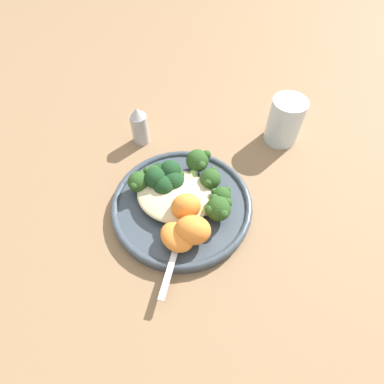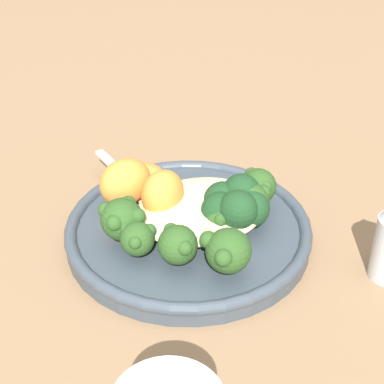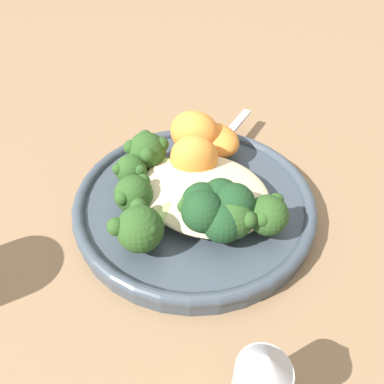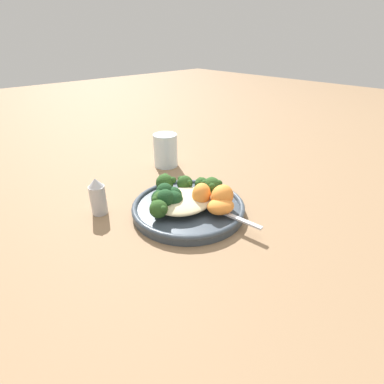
{
  "view_description": "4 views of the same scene",
  "coord_description": "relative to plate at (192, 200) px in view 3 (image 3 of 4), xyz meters",
  "views": [
    {
      "loc": [
        0.11,
        -0.27,
        0.43
      ],
      "look_at": [
        0.02,
        -0.01,
        0.05
      ],
      "focal_mm": 28.0,
      "sensor_mm": 36.0,
      "label": 1
    },
    {
      "loc": [
        0.22,
        0.43,
        0.38
      ],
      "look_at": [
        -0.0,
        -0.0,
        0.06
      ],
      "focal_mm": 60.0,
      "sensor_mm": 36.0,
      "label": 2
    },
    {
      "loc": [
        -0.15,
        0.2,
        0.27
      ],
      "look_at": [
        -0.0,
        -0.0,
        0.03
      ],
      "focal_mm": 35.0,
      "sensor_mm": 36.0,
      "label": 3
    },
    {
      "loc": [
        -0.36,
        -0.41,
        0.33
      ],
      "look_at": [
        0.02,
        -0.0,
        0.04
      ],
      "focal_mm": 28.0,
      "sensor_mm": 36.0,
      "label": 4
    }
  ],
  "objects": [
    {
      "name": "ground_plane",
      "position": [
        -0.0,
        0.01,
        -0.01
      ],
      "size": [
        4.0,
        4.0,
        0.0
      ],
      "primitive_type": "plane",
      "color": "#846647"
    },
    {
      "name": "plate",
      "position": [
        0.0,
        0.0,
        0.0
      ],
      "size": [
        0.23,
        0.23,
        0.02
      ],
      "color": "#38424C",
      "rests_on": "ground_plane"
    },
    {
      "name": "quinoa_mound",
      "position": [
        -0.02,
        0.0,
        0.02
      ],
      "size": [
        0.13,
        0.11,
        0.02
      ],
      "primitive_type": "ellipsoid",
      "color": "beige",
      "rests_on": "plate"
    },
    {
      "name": "broccoli_stalk_0",
      "position": [
        0.05,
        -0.01,
        0.03
      ],
      "size": [
        0.1,
        0.04,
        0.04
      ],
      "rotation": [
        0.0,
        0.0,
        0.2
      ],
      "color": "#9EBC66",
      "rests_on": "plate"
    },
    {
      "name": "broccoli_stalk_1",
      "position": [
        0.05,
        0.01,
        0.02
      ],
      "size": [
        0.09,
        0.07,
        0.03
      ],
      "rotation": [
        0.0,
        0.0,
        0.6
      ],
      "color": "#9EBC66",
      "rests_on": "plate"
    },
    {
      "name": "broccoli_stalk_2",
      "position": [
        0.03,
        0.04,
        0.03
      ],
      "size": [
        0.06,
        0.09,
        0.04
      ],
      "rotation": [
        0.0,
        0.0,
        1.12
      ],
      "color": "#9EBC66",
      "rests_on": "plate"
    },
    {
      "name": "broccoli_stalk_3",
      "position": [
        0.0,
        0.06,
        0.03
      ],
      "size": [
        0.04,
        0.12,
        0.04
      ],
      "rotation": [
        0.0,
        0.0,
        1.53
      ],
      "color": "#9EBC66",
      "rests_on": "plate"
    },
    {
      "name": "broccoli_stalk_4",
      "position": [
        -0.02,
        0.01,
        0.02
      ],
      "size": [
        0.06,
        0.09,
        0.03
      ],
      "rotation": [
        0.0,
        0.0,
        2.03
      ],
      "color": "#9EBC66",
      "rests_on": "plate"
    },
    {
      "name": "broccoli_stalk_5",
      "position": [
        -0.05,
        0.01,
        0.03
      ],
      "size": [
        0.09,
        0.08,
        0.04
      ],
      "rotation": [
        0.0,
        0.0,
        2.51
      ],
      "color": "#9EBC66",
      "rests_on": "plate"
    },
    {
      "name": "broccoli_stalk_6",
      "position": [
        -0.07,
        -0.0,
        0.03
      ],
      "size": [
        0.11,
        0.05,
        0.04
      ],
      "rotation": [
        0.0,
        0.0,
        2.9
      ],
      "color": "#9EBC66",
      "rests_on": "plate"
    },
    {
      "name": "sweet_potato_chunk_0",
      "position": [
        0.02,
        -0.07,
        0.02
      ],
      "size": [
        0.07,
        0.06,
        0.03
      ],
      "primitive_type": "ellipsoid",
      "rotation": [
        0.0,
        0.0,
        2.73
      ],
      "color": "orange",
      "rests_on": "plate"
    },
    {
      "name": "sweet_potato_chunk_1",
      "position": [
        0.04,
        -0.06,
        0.03
      ],
      "size": [
        0.06,
        0.05,
        0.05
      ],
      "primitive_type": "ellipsoid",
      "rotation": [
        0.0,
        0.0,
        3.38
      ],
      "color": "orange",
      "rests_on": "plate"
    },
    {
      "name": "sweet_potato_chunk_2",
      "position": [
        0.01,
        -0.02,
        0.03
      ],
      "size": [
        0.06,
        0.06,
        0.05
      ],
      "primitive_type": "ellipsoid",
      "rotation": [
        0.0,
        0.0,
        0.57
      ],
      "color": "orange",
      "rests_on": "plate"
    },
    {
      "name": "kale_tuft",
      "position": [
        -0.04,
        0.02,
        0.03
      ],
      "size": [
        0.06,
        0.06,
        0.04
      ],
      "color": "#193D1E",
      "rests_on": "plate"
    },
    {
      "name": "spoon",
      "position": [
        0.02,
        -0.07,
        0.01
      ],
      "size": [
        0.04,
        0.13,
        0.01
      ],
      "rotation": [
        0.0,
        0.0,
        4.83
      ],
      "color": "silver",
      "rests_on": "plate"
    }
  ]
}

